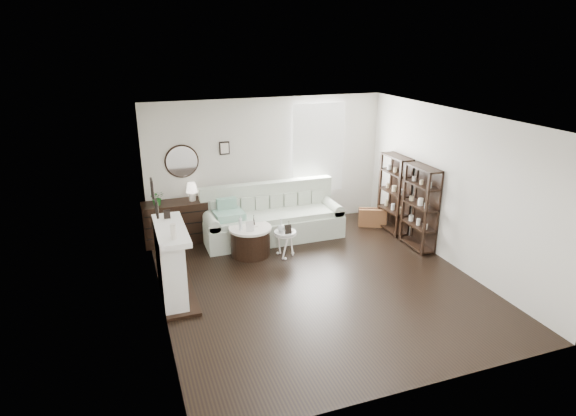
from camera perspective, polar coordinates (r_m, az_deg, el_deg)
name	(u,v)px	position (r m, az deg, el deg)	size (l,w,h in m)	color
room	(302,150)	(10.14, 1.62, 6.91)	(5.50, 5.50, 5.50)	black
fireplace	(171,266)	(7.59, -13.67, -6.65)	(0.50, 1.40, 1.84)	white
shelf_unit_far	(394,194)	(10.06, 12.50, 1.64)	(0.30, 0.80, 1.60)	black
shelf_unit_near	(420,208)	(9.35, 15.37, 0.02)	(0.30, 0.80, 1.60)	black
sofa	(272,220)	(9.67, -1.93, -1.44)	(2.75, 0.95, 1.07)	#A4AE9B
quilt	(229,215)	(9.23, -7.01, -0.85)	(0.55, 0.45, 0.14)	#23805A
suitcase	(372,217)	(10.41, 9.96, -1.10)	(0.58, 0.19, 0.39)	brown
dresser	(176,222)	(9.66, -13.18, -1.65)	(1.23, 0.53, 0.82)	black
table_lamp	(192,192)	(9.50, -11.32, 1.90)	(0.23, 0.23, 0.36)	#F5E5CF
potted_plant	(157,198)	(9.40, -15.25, 1.15)	(0.25, 0.22, 0.28)	#185518
drum_table	(250,241)	(8.93, -4.47, -3.87)	(0.79, 0.79, 0.55)	black
pedestal_table	(285,234)	(8.75, -0.33, -3.06)	(0.41, 0.41, 0.49)	silver
eiffel_drum	(254,221)	(8.86, -4.08, -1.52)	(0.11, 0.11, 0.18)	black
bottle_drum	(241,223)	(8.65, -5.65, -1.79)	(0.06, 0.06, 0.27)	silver
card_frame_drum	(250,226)	(8.60, -4.54, -2.18)	(0.14, 0.01, 0.19)	silver
eiffel_ped	(289,226)	(8.75, 0.10, -2.18)	(0.09, 0.09, 0.16)	black
flask_ped	(281,225)	(8.68, -0.82, -2.03)	(0.14, 0.14, 0.26)	silver
card_frame_ped	(288,229)	(8.62, 0.01, -2.53)	(0.13, 0.01, 0.17)	black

